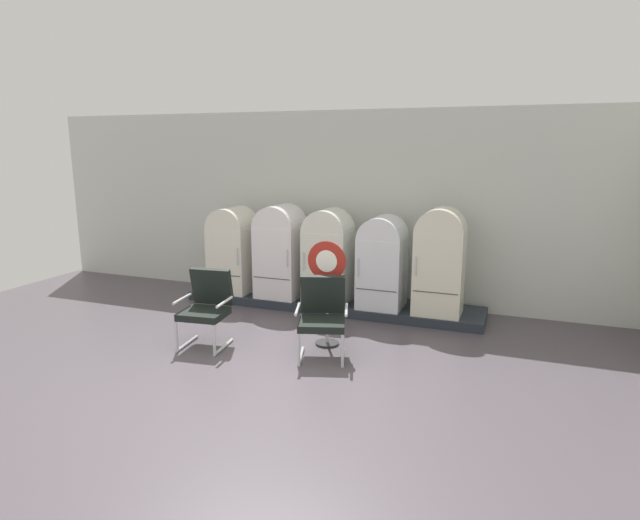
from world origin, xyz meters
The scene contains 11 objects.
ground centered at (0.00, 0.00, -0.03)m, with size 12.00×10.00×0.05m, color #4F474E.
back_wall centered at (0.00, 3.66, 1.62)m, with size 11.76×0.12×3.20m.
display_plinth centered at (0.00, 3.02, 0.07)m, with size 4.92×0.95×0.14m, color #252C34.
refrigerator_0 centered at (-1.77, 2.93, 0.91)m, with size 0.69×0.71×1.46m.
refrigerator_1 centered at (-0.87, 2.94, 0.95)m, with size 0.70×0.72×1.54m.
refrigerator_2 centered at (-0.01, 2.90, 0.93)m, with size 0.71×0.65×1.51m.
refrigerator_3 centered at (0.88, 2.92, 0.90)m, with size 0.68×0.69×1.43m.
refrigerator_4 centered at (1.76, 2.88, 0.99)m, with size 0.71×0.61×1.60m.
armchair_left centered at (-0.98, 0.86, 0.56)m, with size 0.69×0.72×1.02m.
armchair_right centered at (0.59, 1.04, 0.56)m, with size 0.76×0.79×1.02m.
sign_stand centered at (0.52, 1.40, 0.74)m, with size 0.53×0.32×1.42m.
Camera 1 is at (2.85, -4.95, 2.62)m, focal length 29.86 mm.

